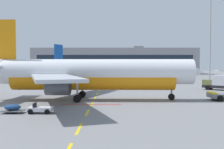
{
  "coord_description": "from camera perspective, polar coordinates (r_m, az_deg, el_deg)",
  "views": [
    {
      "loc": [
        20.75,
        -13.73,
        5.32
      ],
      "look_at": [
        20.68,
        30.31,
        3.74
      ],
      "focal_mm": 42.75,
      "sensor_mm": 36.0,
      "label": 1
    }
  ],
  "objects": [
    {
      "name": "baggage_train",
      "position": [
        31.57,
        -20.36,
        -6.81
      ],
      "size": [
        8.62,
        1.65,
        1.14
      ],
      "color": "silver",
      "rests_on": "ground"
    },
    {
      "name": "apron_paint_markings",
      "position": [
        52.47,
        -2.93,
        -3.76
      ],
      "size": [
        8.0,
        97.72,
        0.01
      ],
      "color": "yellow",
      "rests_on": "ground"
    },
    {
      "name": "airliner_foreground",
      "position": [
        40.61,
        -4.82,
        0.11
      ],
      "size": [
        34.72,
        34.62,
        12.2
      ],
      "color": "white",
      "rests_on": "ground"
    },
    {
      "name": "apron_light_mast_far",
      "position": [
        75.68,
        20.38,
        10.35
      ],
      "size": [
        1.8,
        1.8,
        26.59
      ],
      "color": "slate",
      "rests_on": "ground"
    },
    {
      "name": "terminal_satellite",
      "position": [
        160.92,
        0.66,
        2.83
      ],
      "size": [
        95.17,
        23.35,
        16.6
      ],
      "color": "gray",
      "rests_on": "ground"
    },
    {
      "name": "ground",
      "position": [
        57.32,
        19.74,
        -3.39
      ],
      "size": [
        400.0,
        400.0,
        0.0
      ],
      "primitive_type": "plane",
      "color": "slate"
    },
    {
      "name": "airliner_mid_left",
      "position": [
        102.87,
        -6.9,
        1.27
      ],
      "size": [
        31.96,
        33.55,
        12.19
      ],
      "color": "white",
      "rests_on": "ground"
    },
    {
      "name": "fuel_service_truck",
      "position": [
        60.65,
        22.45,
        -1.58
      ],
      "size": [
        7.03,
        6.13,
        3.14
      ],
      "color": "black",
      "rests_on": "ground"
    }
  ]
}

